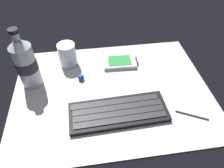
# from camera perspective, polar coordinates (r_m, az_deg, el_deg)

# --- Properties ---
(ground_plane) EXTENTS (0.64, 0.48, 0.03)m
(ground_plane) POSITION_cam_1_polar(r_m,az_deg,el_deg) (0.68, 0.03, -2.47)
(ground_plane) COLOR #B7BABC
(keyboard) EXTENTS (0.29, 0.12, 0.02)m
(keyboard) POSITION_cam_1_polar(r_m,az_deg,el_deg) (0.61, 1.78, -7.78)
(keyboard) COLOR black
(keyboard) RESTS_ON ground_plane
(handheld_device) EXTENTS (0.13, 0.08, 0.02)m
(handheld_device) POSITION_cam_1_polar(r_m,az_deg,el_deg) (0.77, 2.22, 6.16)
(handheld_device) COLOR silver
(handheld_device) RESTS_ON ground_plane
(juice_cup) EXTENTS (0.06, 0.06, 0.09)m
(juice_cup) POSITION_cam_1_polar(r_m,az_deg,el_deg) (0.77, -12.26, 7.79)
(juice_cup) COLOR silver
(juice_cup) RESTS_ON ground_plane
(water_bottle) EXTENTS (0.07, 0.07, 0.21)m
(water_bottle) POSITION_cam_1_polar(r_m,az_deg,el_deg) (0.69, -22.93, 5.49)
(water_bottle) COLOR silver
(water_bottle) RESTS_ON ground_plane
(trackball_mouse) EXTENTS (0.02, 0.02, 0.02)m
(trackball_mouse) POSITION_cam_1_polar(r_m,az_deg,el_deg) (0.71, -8.65, 1.84)
(trackball_mouse) COLOR #2338B2
(trackball_mouse) RESTS_ON ground_plane
(stylus_pen) EXTENTS (0.09, 0.05, 0.01)m
(stylus_pen) POSITION_cam_1_polar(r_m,az_deg,el_deg) (0.65, 21.39, -8.03)
(stylus_pen) COLOR #26262B
(stylus_pen) RESTS_ON ground_plane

